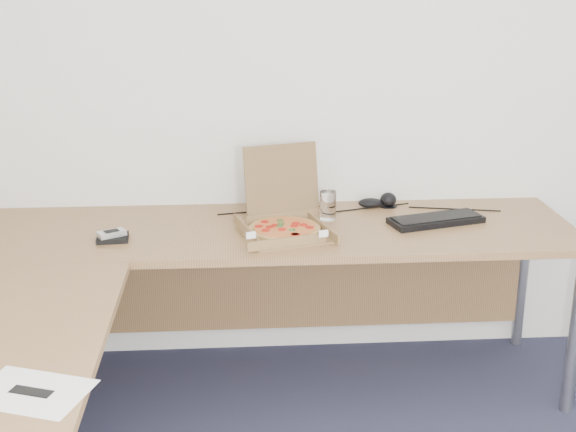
{
  "coord_description": "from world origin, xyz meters",
  "views": [
    {
      "loc": [
        -0.65,
        -1.65,
        1.79
      ],
      "look_at": [
        -0.45,
        1.28,
        0.82
      ],
      "focal_mm": 48.71,
      "sensor_mm": 36.0,
      "label": 1
    }
  ],
  "objects": [
    {
      "name": "room_shell",
      "position": [
        0.0,
        0.0,
        1.25
      ],
      "size": [
        3.5,
        3.5,
        2.5
      ],
      "primitive_type": null,
      "color": "white",
      "rests_on": "ground"
    },
    {
      "name": "keyboard",
      "position": [
        0.19,
        1.42,
        0.74
      ],
      "size": [
        0.42,
        0.25,
        0.02
      ],
      "primitive_type": "cube",
      "rotation": [
        0.0,
        0.0,
        0.28
      ],
      "color": "black",
      "rests_on": "desk"
    },
    {
      "name": "pizza_box",
      "position": [
        -0.46,
        1.33,
        0.77
      ],
      "size": [
        0.32,
        0.37,
        0.33
      ],
      "rotation": [
        0.0,
        0.0,
        0.28
      ],
      "color": "olive",
      "rests_on": "desk"
    },
    {
      "name": "wallet",
      "position": [
        -1.15,
        1.29,
        0.74
      ],
      "size": [
        0.13,
        0.11,
        0.02
      ],
      "primitive_type": "cube",
      "rotation": [
        0.0,
        0.0,
        0.08
      ],
      "color": "black",
      "rests_on": "desk"
    },
    {
      "name": "mouse",
      "position": [
        -0.05,
        1.65,
        0.75
      ],
      "size": [
        0.12,
        0.09,
        0.04
      ],
      "primitive_type": "ellipsoid",
      "rotation": [
        0.0,
        0.0,
        -0.16
      ],
      "color": "black",
      "rests_on": "desk"
    },
    {
      "name": "paper_sheet",
      "position": [
        -1.19,
        0.15,
        0.73
      ],
      "size": [
        0.34,
        0.29,
        0.0
      ],
      "primitive_type": "cube",
      "rotation": [
        0.0,
        0.0,
        -0.34
      ],
      "color": "white",
      "rests_on": "desk"
    },
    {
      "name": "desk",
      "position": [
        -0.82,
        0.97,
        0.7
      ],
      "size": [
        2.5,
        2.2,
        0.73
      ],
      "color": "olive",
      "rests_on": "ground"
    },
    {
      "name": "phone",
      "position": [
        -1.15,
        1.29,
        0.76
      ],
      "size": [
        0.12,
        0.1,
        0.02
      ],
      "primitive_type": "cube",
      "rotation": [
        0.0,
        0.0,
        0.51
      ],
      "color": "#B2B5BA",
      "rests_on": "wallet"
    },
    {
      "name": "dome_speaker",
      "position": [
        0.03,
        1.66,
        0.76
      ],
      "size": [
        0.08,
        0.08,
        0.07
      ],
      "primitive_type": "ellipsoid",
      "color": "black",
      "rests_on": "desk"
    },
    {
      "name": "drinking_glass",
      "position": [
        -0.26,
        1.5,
        0.79
      ],
      "size": [
        0.07,
        0.07,
        0.12
      ],
      "primitive_type": "cylinder",
      "color": "white",
      "rests_on": "desk"
    },
    {
      "name": "cable_bundle",
      "position": [
        -0.14,
        1.61,
        0.73
      ],
      "size": [
        0.6,
        0.12,
        0.01
      ],
      "primitive_type": null,
      "rotation": [
        0.0,
        0.0,
        0.14
      ],
      "color": "black",
      "rests_on": "desk"
    }
  ]
}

